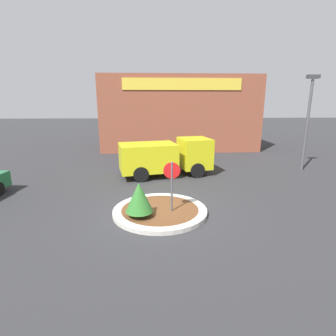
% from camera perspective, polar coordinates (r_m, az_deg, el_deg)
% --- Properties ---
extents(ground_plane, '(120.00, 120.00, 0.00)m').
position_cam_1_polar(ground_plane, '(10.18, -1.74, -9.74)').
color(ground_plane, '#2D2D30').
extents(traffic_island, '(3.59, 3.59, 0.16)m').
position_cam_1_polar(traffic_island, '(10.15, -1.74, -9.32)').
color(traffic_island, '#BCB7AD').
rests_on(traffic_island, ground_plane).
extents(stop_sign, '(0.61, 0.07, 2.05)m').
position_cam_1_polar(stop_sign, '(9.52, 0.83, -2.50)').
color(stop_sign, '#4C4C51').
rests_on(stop_sign, ground_plane).
extents(island_shrub, '(0.98, 0.98, 1.25)m').
position_cam_1_polar(island_shrub, '(9.29, -6.33, -6.31)').
color(island_shrub, brown).
rests_on(island_shrub, traffic_island).
extents(utility_truck, '(5.42, 2.98, 2.09)m').
position_cam_1_polar(utility_truck, '(14.91, -0.55, 2.62)').
color(utility_truck, gold).
rests_on(utility_truck, ground_plane).
extents(storefront_building, '(13.36, 6.07, 6.28)m').
position_cam_1_polar(storefront_building, '(24.42, 2.30, 11.89)').
color(storefront_building, brown).
rests_on(storefront_building, ground_plane).
extents(light_pole, '(0.70, 0.30, 5.63)m').
position_cam_1_polar(light_pole, '(17.84, 28.23, 10.07)').
color(light_pole, '#4C4C51').
rests_on(light_pole, ground_plane).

